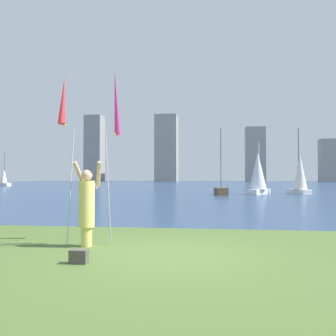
{
  "coord_description": "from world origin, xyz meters",
  "views": [
    {
      "loc": [
        0.82,
        -6.88,
        1.54
      ],
      "look_at": [
        -2.02,
        16.09,
        2.12
      ],
      "focal_mm": 37.4,
      "sensor_mm": 36.0,
      "label": 1
    }
  ],
  "objects_px": {
    "kite_flag_right": "(116,106)",
    "sailboat_4": "(4,177)",
    "bag": "(79,257)",
    "sailboat_1": "(221,191)",
    "sailboat_3": "(258,174)",
    "kite_flag_left": "(64,104)",
    "sailboat_2": "(90,184)",
    "person": "(87,204)",
    "sailboat_0": "(300,175)"
  },
  "relations": [
    {
      "from": "kite_flag_left",
      "to": "sailboat_0",
      "type": "distance_m",
      "value": 27.4
    },
    {
      "from": "kite_flag_right",
      "to": "sailboat_2",
      "type": "relative_size",
      "value": 0.87
    },
    {
      "from": "sailboat_1",
      "to": "sailboat_3",
      "type": "relative_size",
      "value": 1.23
    },
    {
      "from": "bag",
      "to": "sailboat_0",
      "type": "xyz_separation_m",
      "value": [
        10.16,
        26.27,
        1.58
      ]
    },
    {
      "from": "kite_flag_right",
      "to": "sailboat_2",
      "type": "distance_m",
      "value": 45.79
    },
    {
      "from": "person",
      "to": "sailboat_2",
      "type": "bearing_deg",
      "value": 114.59
    },
    {
      "from": "sailboat_3",
      "to": "kite_flag_right",
      "type": "bearing_deg",
      "value": -105.41
    },
    {
      "from": "bag",
      "to": "sailboat_4",
      "type": "height_order",
      "value": "sailboat_4"
    },
    {
      "from": "kite_flag_left",
      "to": "sailboat_3",
      "type": "bearing_deg",
      "value": 73.26
    },
    {
      "from": "person",
      "to": "kite_flag_left",
      "type": "bearing_deg",
      "value": -144.29
    },
    {
      "from": "sailboat_2",
      "to": "bag",
      "type": "bearing_deg",
      "value": -70.62
    },
    {
      "from": "person",
      "to": "kite_flag_left",
      "type": "distance_m",
      "value": 2.24
    },
    {
      "from": "sailboat_1",
      "to": "sailboat_2",
      "type": "height_order",
      "value": "sailboat_1"
    },
    {
      "from": "person",
      "to": "sailboat_1",
      "type": "height_order",
      "value": "sailboat_1"
    },
    {
      "from": "sailboat_0",
      "to": "sailboat_3",
      "type": "distance_m",
      "value": 3.86
    },
    {
      "from": "person",
      "to": "sailboat_3",
      "type": "distance_m",
      "value": 24.82
    },
    {
      "from": "kite_flag_left",
      "to": "sailboat_2",
      "type": "height_order",
      "value": "sailboat_2"
    },
    {
      "from": "kite_flag_right",
      "to": "sailboat_2",
      "type": "height_order",
      "value": "sailboat_2"
    },
    {
      "from": "kite_flag_right",
      "to": "sailboat_4",
      "type": "distance_m",
      "value": 54.94
    },
    {
      "from": "person",
      "to": "sailboat_2",
      "type": "distance_m",
      "value": 46.26
    },
    {
      "from": "sailboat_1",
      "to": "kite_flag_right",
      "type": "bearing_deg",
      "value": -98.18
    },
    {
      "from": "sailboat_0",
      "to": "sailboat_4",
      "type": "distance_m",
      "value": 46.49
    },
    {
      "from": "sailboat_1",
      "to": "sailboat_4",
      "type": "bearing_deg",
      "value": 145.71
    },
    {
      "from": "sailboat_1",
      "to": "sailboat_2",
      "type": "relative_size",
      "value": 1.2
    },
    {
      "from": "person",
      "to": "kite_flag_right",
      "type": "height_order",
      "value": "kite_flag_right"
    },
    {
      "from": "sailboat_2",
      "to": "sailboat_3",
      "type": "height_order",
      "value": "sailboat_2"
    },
    {
      "from": "kite_flag_left",
      "to": "bag",
      "type": "height_order",
      "value": "kite_flag_left"
    },
    {
      "from": "sailboat_4",
      "to": "bag",
      "type": "bearing_deg",
      "value": -56.54
    },
    {
      "from": "sailboat_4",
      "to": "sailboat_2",
      "type": "bearing_deg",
      "value": -8.33
    },
    {
      "from": "kite_flag_right",
      "to": "person",
      "type": "bearing_deg",
      "value": -120.25
    },
    {
      "from": "kite_flag_left",
      "to": "sailboat_3",
      "type": "height_order",
      "value": "sailboat_3"
    },
    {
      "from": "sailboat_4",
      "to": "sailboat_3",
      "type": "bearing_deg",
      "value": -30.28
    },
    {
      "from": "sailboat_4",
      "to": "sailboat_1",
      "type": "bearing_deg",
      "value": -34.29
    },
    {
      "from": "person",
      "to": "sailboat_4",
      "type": "relative_size",
      "value": 0.34
    },
    {
      "from": "kite_flag_right",
      "to": "sailboat_2",
      "type": "xyz_separation_m",
      "value": [
        -15.9,
        42.84,
        -2.89
      ]
    },
    {
      "from": "kite_flag_right",
      "to": "sailboat_0",
      "type": "relative_size",
      "value": 0.7
    },
    {
      "from": "kite_flag_right",
      "to": "bag",
      "type": "xyz_separation_m",
      "value": [
        -0.04,
        -2.24,
        -3.14
      ]
    },
    {
      "from": "bag",
      "to": "sailboat_1",
      "type": "height_order",
      "value": "sailboat_1"
    },
    {
      "from": "kite_flag_right",
      "to": "sailboat_1",
      "type": "bearing_deg",
      "value": 81.82
    },
    {
      "from": "sailboat_0",
      "to": "sailboat_3",
      "type": "bearing_deg",
      "value": -165.9
    },
    {
      "from": "sailboat_1",
      "to": "sailboat_2",
      "type": "bearing_deg",
      "value": 131.85
    },
    {
      "from": "sailboat_1",
      "to": "person",
      "type": "bearing_deg",
      "value": -99.01
    },
    {
      "from": "kite_flag_right",
      "to": "sailboat_0",
      "type": "xyz_separation_m",
      "value": [
        10.11,
        24.04,
        -1.56
      ]
    },
    {
      "from": "sailboat_3",
      "to": "sailboat_1",
      "type": "bearing_deg",
      "value": -155.74
    },
    {
      "from": "kite_flag_right",
      "to": "sailboat_1",
      "type": "distance_m",
      "value": 22.04
    },
    {
      "from": "sailboat_0",
      "to": "sailboat_4",
      "type": "relative_size",
      "value": 1.06
    },
    {
      "from": "kite_flag_left",
      "to": "bag",
      "type": "distance_m",
      "value": 3.33
    },
    {
      "from": "kite_flag_right",
      "to": "sailboat_0",
      "type": "height_order",
      "value": "sailboat_0"
    },
    {
      "from": "kite_flag_left",
      "to": "sailboat_2",
      "type": "relative_size",
      "value": 0.79
    },
    {
      "from": "kite_flag_left",
      "to": "bag",
      "type": "relative_size",
      "value": 12.04
    }
  ]
}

